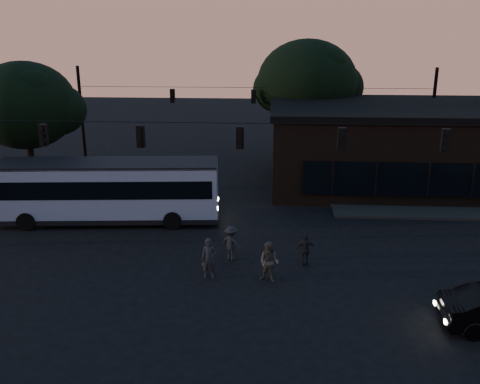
# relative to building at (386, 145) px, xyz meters

# --- Properties ---
(ground) EXTENTS (120.00, 120.00, 0.00)m
(ground) POSITION_rel_building_xyz_m (-9.00, -15.97, -2.71)
(ground) COLOR black
(ground) RESTS_ON ground
(sidewalk_far_right) EXTENTS (14.00, 10.00, 0.15)m
(sidewalk_far_right) POSITION_rel_building_xyz_m (3.00, -1.97, -2.63)
(sidewalk_far_right) COLOR black
(sidewalk_far_right) RESTS_ON ground
(sidewalk_far_left) EXTENTS (14.00, 10.00, 0.15)m
(sidewalk_far_left) POSITION_rel_building_xyz_m (-23.00, -1.97, -2.63)
(sidewalk_far_left) COLOR black
(sidewalk_far_left) RESTS_ON ground
(building) EXTENTS (15.40, 10.41, 5.40)m
(building) POSITION_rel_building_xyz_m (0.00, 0.00, 0.00)
(building) COLOR black
(building) RESTS_ON ground
(tree_behind) EXTENTS (7.60, 7.60, 9.43)m
(tree_behind) POSITION_rel_building_xyz_m (-5.00, 6.03, 3.48)
(tree_behind) COLOR black
(tree_behind) RESTS_ON ground
(tree_left) EXTENTS (6.40, 6.40, 8.30)m
(tree_left) POSITION_rel_building_xyz_m (-23.00, -2.97, 2.86)
(tree_left) COLOR black
(tree_left) RESTS_ON ground
(signal_rig_near) EXTENTS (26.24, 0.30, 7.50)m
(signal_rig_near) POSITION_rel_building_xyz_m (-9.00, -11.97, 1.74)
(signal_rig_near) COLOR black
(signal_rig_near) RESTS_ON ground
(signal_rig_far) EXTENTS (26.24, 0.30, 7.50)m
(signal_rig_far) POSITION_rel_building_xyz_m (-9.00, 4.03, 1.50)
(signal_rig_far) COLOR black
(signal_rig_far) RESTS_ON ground
(bus) EXTENTS (12.11, 3.71, 3.36)m
(bus) POSITION_rel_building_xyz_m (-16.40, -8.18, -0.82)
(bus) COLOR #8992AE
(bus) RESTS_ON ground
(pedestrian_a) EXTENTS (0.66, 0.45, 1.76)m
(pedestrian_a) POSITION_rel_building_xyz_m (-10.15, -14.73, -1.83)
(pedestrian_a) COLOR black
(pedestrian_a) RESTS_ON ground
(pedestrian_b) EXTENTS (1.04, 0.92, 1.78)m
(pedestrian_b) POSITION_rel_building_xyz_m (-7.59, -14.98, -1.82)
(pedestrian_b) COLOR #373632
(pedestrian_b) RESTS_ON ground
(pedestrian_c) EXTENTS (0.95, 0.51, 1.55)m
(pedestrian_c) POSITION_rel_building_xyz_m (-5.99, -13.29, -1.93)
(pedestrian_c) COLOR black
(pedestrian_c) RESTS_ON ground
(pedestrian_d) EXTENTS (1.23, 1.04, 1.64)m
(pedestrian_d) POSITION_rel_building_xyz_m (-9.34, -12.86, -1.89)
(pedestrian_d) COLOR black
(pedestrian_d) RESTS_ON ground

